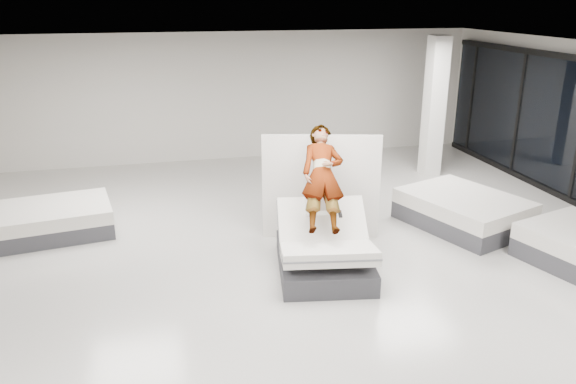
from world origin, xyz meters
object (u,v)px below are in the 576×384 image
at_px(remote, 340,214).
at_px(flat_bed_left_far, 55,219).
at_px(flat_bed_right_far, 463,211).
at_px(column, 434,107).
at_px(hero_bed, 324,251).
at_px(divider_panel, 321,187).
at_px(person, 323,192).

distance_m(remote, flat_bed_left_far, 5.19).
bearing_deg(flat_bed_left_far, flat_bed_right_far, -10.96).
xyz_separation_m(flat_bed_left_far, column, (8.13, 1.67, 1.34)).
height_order(hero_bed, divider_panel, divider_panel).
bearing_deg(flat_bed_left_far, person, -27.78).
bearing_deg(person, remote, -57.85).
bearing_deg(person, flat_bed_right_far, 25.39).
bearing_deg(column, flat_bed_right_far, -106.24).
xyz_separation_m(flat_bed_right_far, flat_bed_left_far, (-7.24, 1.40, -0.03)).
relative_size(remote, divider_panel, 0.07).
xyz_separation_m(person, flat_bed_left_far, (-4.26, 2.25, -0.94)).
xyz_separation_m(remote, column, (3.71, 4.29, 0.64)).
height_order(person, flat_bed_right_far, person).
relative_size(divider_panel, column, 0.63).
bearing_deg(remote, divider_panel, 94.56).
distance_m(person, flat_bed_left_far, 4.91).
relative_size(hero_bed, flat_bed_left_far, 0.97).
bearing_deg(remote, person, 122.15).
distance_m(divider_panel, flat_bed_right_far, 2.77).
xyz_separation_m(remote, flat_bed_left_far, (-4.42, 2.63, -0.70)).
height_order(hero_bed, flat_bed_right_far, hero_bed).
bearing_deg(column, hero_bed, -132.89).
distance_m(hero_bed, column, 5.90).
distance_m(hero_bed, flat_bed_left_far, 4.93).
height_order(remote, flat_bed_left_far, remote).
bearing_deg(hero_bed, person, 80.43).
relative_size(remote, column, 0.04).
xyz_separation_m(flat_bed_right_far, column, (0.89, 3.07, 1.31)).
xyz_separation_m(hero_bed, flat_bed_right_far, (3.03, 1.15, -0.06)).
bearing_deg(column, divider_panel, -140.87).
distance_m(divider_panel, column, 4.68).
xyz_separation_m(person, divider_panel, (0.28, 0.99, -0.28)).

